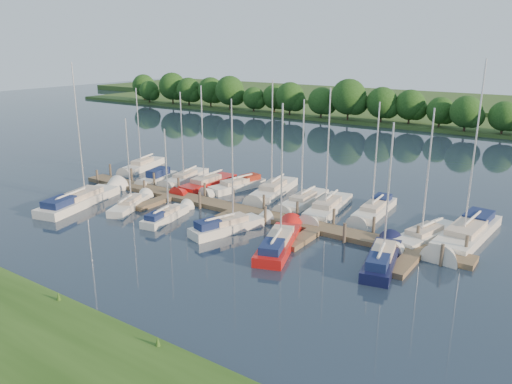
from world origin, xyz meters
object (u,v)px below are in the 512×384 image
Objects in this scene: dock at (235,212)px; sailboat_n_5 at (273,192)px; motorboat at (157,178)px; sailboat_n_0 at (142,167)px; sailboat_s_2 at (166,216)px.

sailboat_n_5 is at bearing 94.36° from dock.
sailboat_n_0 is at bearing -38.02° from motorboat.
sailboat_s_2 is (9.47, -8.31, -0.04)m from motorboat.
motorboat is at bearing 164.08° from dock.
sailboat_s_2 is (15.06, -11.38, 0.03)m from sailboat_n_0.
sailboat_n_5 is (-0.53, 6.99, 0.08)m from dock.
sailboat_s_2 is at bearing 129.35° from motorboat.
sailboat_n_0 is at bearing 132.47° from sailboat_s_2.
sailboat_n_0 is at bearing 160.12° from dock.
sailboat_n_5 is 1.44× the size of sailboat_s_2.
dock is 6.78× the size of motorboat.
motorboat is (-13.55, 3.86, 0.16)m from dock.
motorboat is 0.50× the size of sailboat_n_5.
sailboat_s_2 is at bearing -132.50° from dock.
dock is 6.04m from sailboat_s_2.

